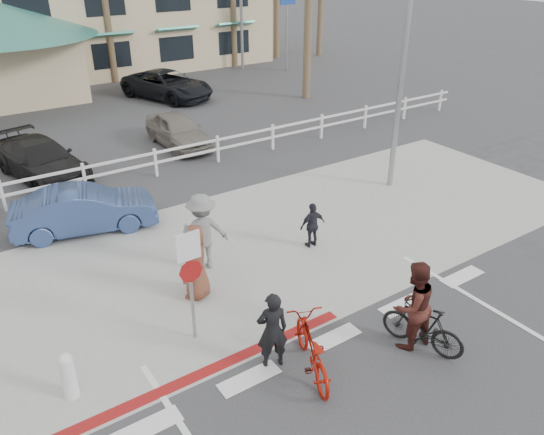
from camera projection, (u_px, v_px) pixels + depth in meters
ground at (353, 356)px, 10.26m from camera, size 140.00×140.00×0.00m
bike_path at (434, 424)px, 8.79m from camera, size 12.00×16.00×0.01m
sidewalk_plaza at (236, 255)px, 13.58m from camera, size 22.00×7.00×0.01m
cross_street at (171, 200)px, 16.52m from camera, size 40.00×5.00×0.01m
parking_lot at (81, 124)px, 23.52m from camera, size 50.00×16.00×0.01m
curb_red at (185, 381)px, 9.65m from camera, size 7.00×0.25×0.02m
rail_fence at (158, 162)px, 18.02m from camera, size 29.40×0.16×1.00m
sign_post at (190, 278)px, 10.08m from camera, size 0.50×0.10×2.90m
bollard_0 at (68, 376)px, 9.13m from camera, size 0.26×0.26×0.95m
streetlight_0 at (405, 44)px, 15.48m from camera, size 0.60×2.00×9.00m
info_sign at (287, 24)px, 32.14m from camera, size 1.20×0.16×5.60m
bike_red at (311, 349)px, 9.68m from camera, size 1.35×2.08×1.03m
rider_red at (272, 330)px, 9.69m from camera, size 0.68×0.56×1.62m
bike_black at (423, 327)px, 10.25m from camera, size 1.00×1.73×1.00m
rider_black at (413, 305)px, 10.14m from camera, size 0.97×0.79×1.88m
pedestrian_a at (202, 232)px, 12.66m from camera, size 1.40×1.01×1.95m
pedestrian_child at (313, 225)px, 13.71m from camera, size 0.75×0.36×1.25m
pedestrian_b at (196, 262)px, 11.62m from camera, size 1.02×1.00×1.78m
car_white_sedan at (84, 210)px, 14.50m from camera, size 4.02×2.20×1.26m
lot_car_1 at (41, 160)px, 17.81m from camera, size 2.73×4.75×1.29m
lot_car_2 at (178, 130)px, 20.67m from camera, size 1.52×3.74×1.27m
lot_car_5 at (167, 85)px, 27.08m from camera, size 3.94×5.55×1.40m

